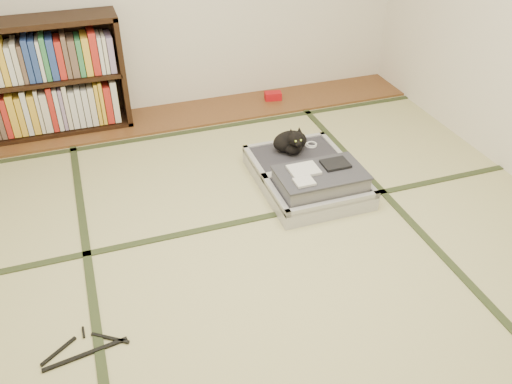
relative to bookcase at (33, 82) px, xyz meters
name	(u,v)px	position (x,y,z in m)	size (l,w,h in m)	color
floor	(267,260)	(1.20, -2.07, -0.45)	(4.50, 4.50, 0.00)	tan
wood_strip	(189,114)	(1.20, -0.07, -0.44)	(4.00, 0.50, 0.02)	brown
red_item	(273,96)	(1.99, -0.04, -0.40)	(0.15, 0.09, 0.07)	#AF0E13
room_shell	(271,8)	(1.20, -2.07, 1.01)	(4.50, 4.50, 4.50)	white
tatami_borders	(242,212)	(1.20, -1.57, -0.45)	(4.00, 4.50, 0.01)	#2D381E
bookcase	(33,82)	(0.00, 0.00, 0.00)	(1.40, 0.32, 0.92)	black
suitcase	(309,177)	(1.73, -1.45, -0.36)	(0.66, 0.88, 0.26)	#ADADB2
cat	(291,142)	(1.71, -1.15, -0.24)	(0.29, 0.30, 0.24)	black
cable_coil	(311,145)	(1.89, -1.11, -0.32)	(0.09, 0.09, 0.02)	white
hanger	(85,349)	(0.13, -2.39, -0.44)	(0.42, 0.22, 0.01)	black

